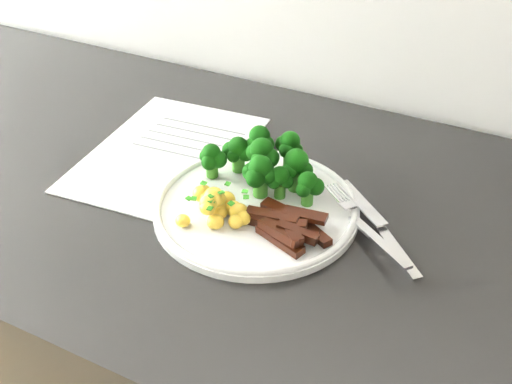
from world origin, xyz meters
TOP-DOWN VIEW (x-y plane):
  - recipe_paper at (-0.18, 1.71)m, footprint 0.23×0.31m
  - plate at (-0.00, 1.65)m, footprint 0.26×0.26m
  - broccoli at (-0.01, 1.70)m, footprint 0.17×0.11m
  - potatoes at (-0.04, 1.61)m, footprint 0.09×0.08m
  - beef_strips at (0.05, 1.62)m, footprint 0.11×0.08m
  - fork at (0.14, 1.66)m, footprint 0.14×0.12m
  - knife at (0.16, 1.66)m, footprint 0.15×0.14m

SIDE VIEW (x-z plane):
  - recipe_paper at x=-0.18m, z-range 0.91..0.91m
  - plate at x=0.00m, z-range 0.91..0.93m
  - knife at x=0.16m, z-range 0.91..0.93m
  - fork at x=0.14m, z-range 0.92..0.94m
  - beef_strips at x=0.05m, z-range 0.92..0.94m
  - potatoes at x=-0.04m, z-range 0.91..0.95m
  - broccoli at x=-0.01m, z-range 0.92..0.99m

